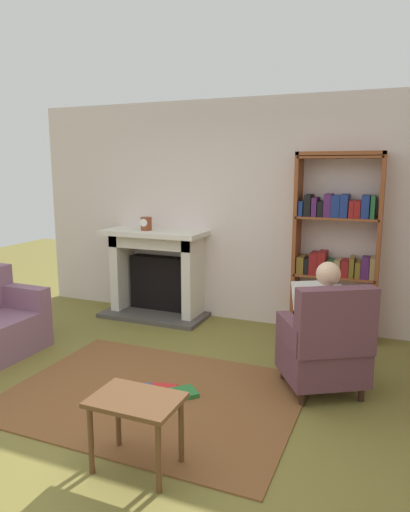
# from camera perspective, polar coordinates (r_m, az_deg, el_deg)

# --- Properties ---
(ground) EXTENTS (14.00, 14.00, 0.00)m
(ground) POSITION_cam_1_polar(r_m,az_deg,el_deg) (3.93, -8.50, -18.25)
(ground) COLOR olive
(back_wall) EXTENTS (5.60, 0.10, 2.70)m
(back_wall) POSITION_cam_1_polar(r_m,az_deg,el_deg) (5.79, 4.22, 5.29)
(back_wall) COLOR silver
(back_wall) RESTS_ON ground
(area_rug) EXTENTS (2.40, 1.80, 0.01)m
(area_rug) POSITION_cam_1_polar(r_m,az_deg,el_deg) (4.15, -6.29, -16.40)
(area_rug) COLOR brown
(area_rug) RESTS_ON ground
(fireplace) EXTENTS (1.34, 0.64, 1.12)m
(fireplace) POSITION_cam_1_polar(r_m,az_deg,el_deg) (6.08, -5.79, -1.74)
(fireplace) COLOR #4C4742
(fireplace) RESTS_ON ground
(mantel_clock) EXTENTS (0.14, 0.14, 0.17)m
(mantel_clock) POSITION_cam_1_polar(r_m,az_deg,el_deg) (5.94, -7.15, 3.91)
(mantel_clock) COLOR brown
(mantel_clock) RESTS_ON fireplace
(bookshelf) EXTENTS (0.92, 0.32, 2.06)m
(bookshelf) POSITION_cam_1_polar(r_m,az_deg,el_deg) (5.38, 15.59, 0.41)
(bookshelf) COLOR brown
(bookshelf) RESTS_ON ground
(armchair_reading) EXTENTS (0.87, 0.86, 0.97)m
(armchair_reading) POSITION_cam_1_polar(r_m,az_deg,el_deg) (4.12, 14.41, -10.53)
(armchair_reading) COLOR #331E14
(armchair_reading) RESTS_ON ground
(seated_reader) EXTENTS (0.54, 0.59, 1.14)m
(seated_reader) POSITION_cam_1_polar(r_m,az_deg,el_deg) (4.16, 13.91, -7.44)
(seated_reader) COLOR silver
(seated_reader) RESTS_ON ground
(side_table) EXTENTS (0.56, 0.39, 0.48)m
(side_table) POSITION_cam_1_polar(r_m,az_deg,el_deg) (3.12, -8.37, -17.93)
(side_table) COLOR brown
(side_table) RESTS_ON ground
(scattered_books) EXTENTS (0.60, 0.33, 0.04)m
(scattered_books) POSITION_cam_1_polar(r_m,az_deg,el_deg) (4.15, -4.51, -16.05)
(scattered_books) COLOR red
(scattered_books) RESTS_ON area_rug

